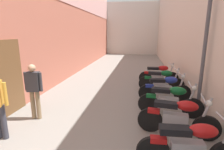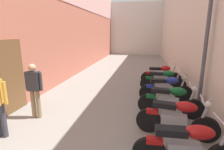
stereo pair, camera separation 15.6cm
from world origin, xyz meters
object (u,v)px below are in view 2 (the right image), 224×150
Objects in this scene: motorcycle_fourth at (177,117)px; motorcycle_fifth at (171,100)px; pedestrian_further_down at (34,87)px; motorcycle_sixth at (166,88)px; motorcycle_third at (187,146)px; street_lamp at (205,17)px; motorcycle_eighth at (161,74)px; motorcycle_seventh at (163,80)px.

motorcycle_fourth is 1.08m from motorcycle_fifth.
motorcycle_sixth is at bearing 27.22° from pedestrian_further_down.
motorcycle_third is 2.16m from motorcycle_fifth.
street_lamp is at bearing 58.98° from motorcycle_fourth.
motorcycle_fifth is at bearing -90.00° from motorcycle_sixth.
motorcycle_third is 1.18× the size of pedestrian_further_down.
motorcycle_fifth is 1.00× the size of motorcycle_eighth.
street_lamp is at bearing -72.16° from motorcycle_seventh.
street_lamp is (0.70, 1.17, 2.27)m from motorcycle_fourth.
motorcycle_eighth is 1.18× the size of pedestrian_further_down.
motorcycle_fifth is 1.00× the size of motorcycle_seventh.
street_lamp reaches higher than motorcycle_sixth.
motorcycle_sixth is at bearing 90.00° from motorcycle_fourth.
motorcycle_eighth is (-0.00, 5.51, 0.00)m from motorcycle_third.
motorcycle_fifth is at bearing 11.60° from pedestrian_further_down.
pedestrian_further_down is at bearing -169.06° from street_lamp.
pedestrian_further_down is at bearing -141.14° from motorcycle_seventh.
motorcycle_eighth is (0.00, 1.08, 0.00)m from motorcycle_seventh.
street_lamp is (4.48, 0.87, 1.86)m from pedestrian_further_down.
pedestrian_further_down is 0.33× the size of street_lamp.
motorcycle_third is at bearing -90.00° from motorcycle_eighth.
motorcycle_third is 1.00× the size of motorcycle_seventh.
motorcycle_fifth is at bearing 90.00° from motorcycle_third.
motorcycle_third is 1.09m from motorcycle_fourth.
motorcycle_sixth is 1.18× the size of pedestrian_further_down.
motorcycle_sixth is 2.61m from street_lamp.
motorcycle_third is 1.01× the size of motorcycle_fourth.
motorcycle_third is at bearing -89.99° from motorcycle_fourth.
pedestrian_further_down is 4.93m from street_lamp.
motorcycle_third is 5.51m from motorcycle_eighth.
motorcycle_seventh is (0.00, 3.35, 0.00)m from motorcycle_fourth.
motorcycle_fourth is 1.00× the size of motorcycle_fifth.
motorcycle_sixth is 0.39× the size of street_lamp.
motorcycle_fourth is at bearing -121.02° from street_lamp.
motorcycle_sixth is (0.00, 1.17, 0.00)m from motorcycle_fifth.
motorcycle_eighth is (0.00, 4.42, 0.00)m from motorcycle_fourth.
motorcycle_fifth is 1.17m from motorcycle_sixth.
motorcycle_seventh is at bearing 90.00° from motorcycle_fifth.
motorcycle_third is at bearing -107.27° from street_lamp.
street_lamp reaches higher than motorcycle_fifth.
motorcycle_fifth is 1.00× the size of motorcycle_sixth.
motorcycle_fourth is 0.39× the size of street_lamp.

